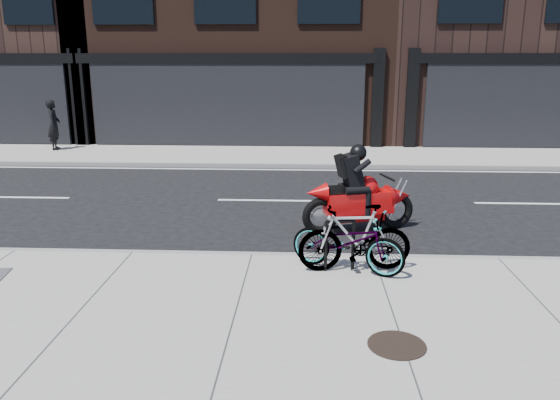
# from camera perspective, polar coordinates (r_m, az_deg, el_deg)

# --- Properties ---
(ground) EXTENTS (120.00, 120.00, 0.00)m
(ground) POSITION_cam_1_polar(r_m,az_deg,el_deg) (10.95, -1.94, -2.72)
(ground) COLOR black
(ground) RESTS_ON ground
(sidewalk_near) EXTENTS (60.00, 6.00, 0.13)m
(sidewalk_near) POSITION_cam_1_polar(r_m,az_deg,el_deg) (6.35, -5.74, -15.70)
(sidewalk_near) COLOR gray
(sidewalk_near) RESTS_ON ground
(sidewalk_far) EXTENTS (60.00, 3.50, 0.13)m
(sidewalk_far) POSITION_cam_1_polar(r_m,az_deg,el_deg) (18.47, 0.01, 4.66)
(sidewalk_far) COLOR gray
(sidewalk_far) RESTS_ON ground
(bike_rack) EXTENTS (0.47, 0.14, 0.80)m
(bike_rack) POSITION_cam_1_polar(r_m,az_deg,el_deg) (8.27, 6.26, -4.24)
(bike_rack) COLOR black
(bike_rack) RESTS_ON sidewalk_near
(bicycle_front) EXTENTS (1.88, 1.27, 0.93)m
(bicycle_front) POSITION_cam_1_polar(r_m,az_deg,el_deg) (8.28, 7.09, -4.27)
(bicycle_front) COLOR gray
(bicycle_front) RESTS_ON sidewalk_near
(bicycle_rear) EXTENTS (1.76, 0.69, 1.03)m
(bicycle_rear) POSITION_cam_1_polar(r_m,az_deg,el_deg) (8.28, 7.84, -3.96)
(bicycle_rear) COLOR gray
(bicycle_rear) RESTS_ON sidewalk_near
(motorcycle) EXTENTS (2.23, 0.95, 1.71)m
(motorcycle) POSITION_cam_1_polar(r_m,az_deg,el_deg) (10.62, 8.77, 0.44)
(motorcycle) COLOR black
(motorcycle) RESTS_ON ground
(pedestrian) EXTENTS (0.56, 0.71, 1.74)m
(pedestrian) POSITION_cam_1_polar(r_m,az_deg,el_deg) (20.78, -22.56, 7.27)
(pedestrian) COLOR black
(pedestrian) RESTS_ON sidewalk_far
(manhole_cover) EXTENTS (0.79, 0.79, 0.02)m
(manhole_cover) POSITION_cam_1_polar(r_m,az_deg,el_deg) (6.48, 12.10, -14.59)
(manhole_cover) COLOR black
(manhole_cover) RESTS_ON sidewalk_near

